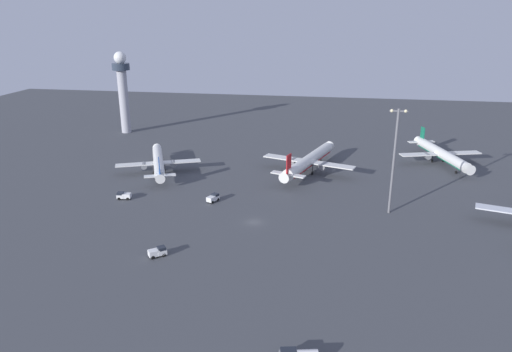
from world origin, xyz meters
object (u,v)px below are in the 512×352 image
Objects in this scene: airplane_mid_apron at (158,162)px; airplane_near_gate at (309,161)px; maintenance_van at (124,196)px; control_tower at (123,87)px; cargo_loader at (213,198)px; apron_light_east at (394,156)px; airplane_far_stand at (441,154)px; baggage_tractor at (158,252)px.

airplane_near_gate is (52.84, 9.13, 0.51)m from airplane_mid_apron.
maintenance_van is (-54.21, -35.69, -3.05)m from airplane_near_gate.
cargo_loader is at bearing -51.22° from control_tower.
cargo_loader is 54.07m from apron_light_east.
control_tower is 0.95× the size of airplane_far_stand.
airplane_far_stand is (138.33, -27.10, -17.84)m from control_tower.
baggage_tractor is at bearing -92.01° from airplane_mid_apron.
apron_light_east is at bearing 24.54° from cargo_loader.
airplane_far_stand is 9.07× the size of maintenance_van.
apron_light_east is (-23.52, -51.15, 13.00)m from airplane_far_stand.
baggage_tractor is 68.15m from apron_light_east.
airplane_mid_apron is 63.19m from baggage_tractor.
cargo_loader is at bearing -179.69° from apron_light_east.
airplane_far_stand is 116.24m from maintenance_van.
control_tower is 8.40× the size of baggage_tractor.
cargo_loader is (4.20, 35.35, 0.00)m from baggage_tractor.
maintenance_van is (-27.58, -2.73, 0.00)m from cargo_loader.
baggage_tractor and maintenance_van have the same top height.
airplane_far_stand is 8.83× the size of baggage_tractor.
airplane_near_gate is (89.72, -45.56, -17.53)m from control_tower.
control_tower is at bearing 153.01° from cargo_loader.
airplane_far_stand is at bearing -11.08° from control_tower.
control_tower is 68.38m from airplane_mid_apron.
control_tower is 0.89× the size of airplane_near_gate.
apron_light_east is (25.09, -32.69, 12.69)m from airplane_near_gate.
cargo_loader is 1.05× the size of maintenance_van.
control_tower is 102.14m from airplane_near_gate.
airplane_far_stand is 117.68m from baggage_tractor.
airplane_near_gate is 42.49m from cargo_loader.
control_tower reaches higher than cargo_loader.
maintenance_van is (35.51, -81.25, -20.58)m from control_tower.
airplane_mid_apron is 53.63m from airplane_near_gate.
apron_light_east is at bearing 85.07° from baggage_tractor.
airplane_mid_apron is 105.14m from airplane_far_stand.
baggage_tractor is at bearing -96.14° from airplane_near_gate.
control_tower is 8.63× the size of maintenance_van.
airplane_far_stand is (101.45, 27.59, 0.20)m from airplane_mid_apron.
airplane_far_stand is 1.32× the size of apron_light_east.
control_tower reaches higher than apron_light_east.
airplane_far_stand is at bearing 65.31° from apron_light_east.
maintenance_van is at bearing -128.48° from airplane_near_gate.
baggage_tractor is 40.13m from maintenance_van.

